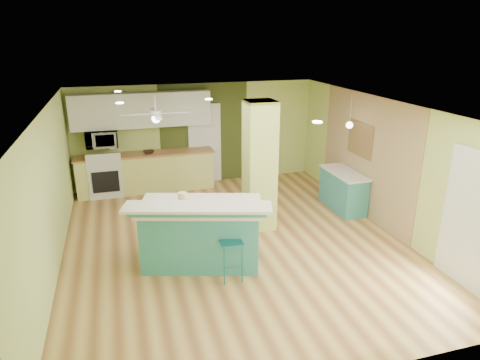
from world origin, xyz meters
name	(u,v)px	position (x,y,z in m)	size (l,w,h in m)	color
floor	(234,242)	(0.00, 0.00, -0.01)	(6.00, 7.00, 0.01)	brown
ceiling	(233,106)	(0.00, 0.00, 2.50)	(6.00, 7.00, 0.01)	white
wall_back	(196,134)	(0.00, 3.50, 1.25)	(6.00, 0.01, 2.50)	#BFD271
wall_front	(326,285)	(0.00, -3.50, 1.25)	(6.00, 0.01, 2.50)	#BFD271
wall_left	(49,195)	(-3.00, 0.00, 1.25)	(0.01, 7.00, 2.50)	#BFD271
wall_right	(383,164)	(3.00, 0.00, 1.25)	(0.01, 7.00, 2.50)	#BFD271
wood_panel	(365,156)	(2.99, 0.60, 1.25)	(0.02, 3.40, 2.50)	#997A57
olive_accent	(204,134)	(0.20, 3.49, 1.25)	(2.20, 0.02, 2.50)	#3C461C
interior_door	(205,144)	(0.20, 3.46, 1.00)	(0.82, 0.05, 2.00)	white
french_door	(471,221)	(2.97, -2.30, 1.05)	(0.04, 1.08, 2.10)	white
column	(260,166)	(0.65, 0.50, 1.25)	(0.55, 0.55, 2.50)	#B2C059
kitchen_run	(147,172)	(-1.30, 3.20, 0.47)	(3.25, 0.63, 0.94)	#CED06D
stove	(106,176)	(-2.25, 3.19, 0.46)	(0.76, 0.66, 1.08)	silver
upper_cabinets	(142,110)	(-1.30, 3.32, 1.95)	(3.20, 0.34, 0.80)	silver
microwave	(102,139)	(-2.25, 3.20, 1.35)	(0.70, 0.48, 0.39)	silver
ceiling_fan	(156,114)	(-1.10, 2.00, 2.08)	(1.41, 1.41, 0.61)	silver
pendant_lamp	(349,125)	(2.65, 0.75, 1.88)	(0.14, 0.14, 0.69)	silver
wall_decor	(360,139)	(2.96, 0.80, 1.55)	(0.03, 0.90, 0.70)	brown
peninsula	(201,232)	(-0.71, -0.56, 0.55)	(2.36, 1.74, 1.20)	teal
bar_stool	(230,238)	(-0.37, -1.13, 0.67)	(0.34, 0.34, 1.01)	#1C6D81
side_counter	(343,190)	(2.70, 0.87, 0.42)	(0.55, 1.29, 0.83)	teal
fruit_bowl	(149,152)	(-1.22, 3.16, 0.97)	(0.26, 0.26, 0.06)	#342115
canister	(182,197)	(-0.96, -0.34, 1.12)	(0.15, 0.15, 0.16)	gold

